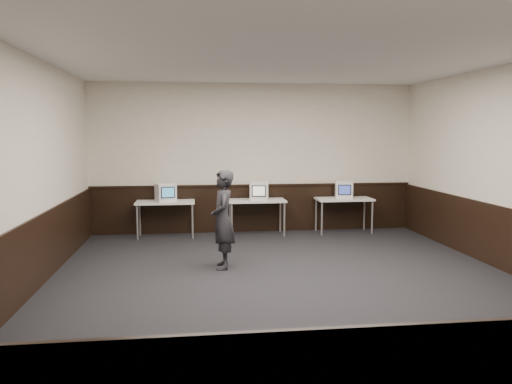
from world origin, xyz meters
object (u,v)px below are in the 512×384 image
Objects in this scene: emac_center at (259,191)px; person at (223,219)px; desk_right at (344,201)px; emac_left at (166,192)px; desk_left at (165,205)px; emac_right at (344,190)px; desk_center at (257,203)px.

person is at bearing -99.98° from emac_center.
emac_center is 0.30× the size of person.
person is (-2.77, -2.54, 0.11)m from desk_right.
emac_left is 1.05× the size of emac_center.
desk_right is 3.80m from emac_left.
person reaches higher than emac_left.
desk_left is 0.26m from emac_left.
desk_left is 2.66× the size of emac_right.
desk_left is 1.00× the size of desk_right.
desk_right is 3.76m from person.
emac_center reaches higher than desk_right.
emac_center is 1.85m from emac_right.
desk_center is 1.91m from emac_left.
emac_left is 3.79m from emac_right.
desk_center is 1.00× the size of desk_right.
emac_center reaches higher than desk_center.
person is (-2.77, -2.56, -0.15)m from emac_right.
emac_right reaches higher than desk_center.
person is at bearing -85.34° from emac_left.
emac_left reaches higher than desk_right.
emac_left is at bearing -166.69° from emac_right.
emac_center reaches higher than emac_right.
emac_center is at bearing 160.62° from person.
desk_center is 2.46× the size of emac_left.
emac_center is at bearing -178.67° from desk_right.
emac_center reaches higher than emac_left.
emac_center is at bearing -165.65° from emac_right.
desk_center is at bearing 0.00° from desk_left.
desk_right is 1.87m from emac_center.
desk_left is at bearing -171.10° from emac_center.
emac_left is (0.01, -0.04, 0.26)m from desk_left.
desk_left is 2.46× the size of emac_left.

